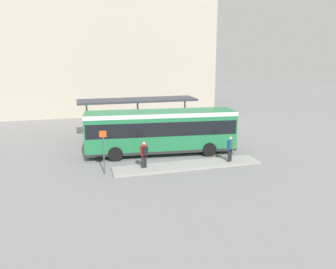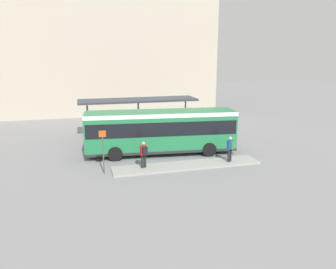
{
  "view_description": "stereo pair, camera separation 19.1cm",
  "coord_description": "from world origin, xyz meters",
  "px_view_note": "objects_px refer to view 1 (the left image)",
  "views": [
    {
      "loc": [
        -5.95,
        -23.16,
        7.33
      ],
      "look_at": [
        0.56,
        0.0,
        1.48
      ],
      "focal_mm": 35.0,
      "sensor_mm": 36.0,
      "label": 1
    },
    {
      "loc": [
        -5.76,
        -23.21,
        7.33
      ],
      "look_at": [
        0.56,
        0.0,
        1.48
      ],
      "focal_mm": 35.0,
      "sensor_mm": 36.0,
      "label": 2
    }
  ],
  "objects_px": {
    "bicycle_yellow": "(229,130)",
    "platform_sign": "(104,150)",
    "pedestrian_waiting": "(231,147)",
    "city_bus": "(161,129)",
    "pedestrian_companion": "(144,153)",
    "potted_planter_far_side": "(95,137)",
    "potted_planter_near_shelter": "(186,130)",
    "bicycle_black": "(223,127)",
    "bicycle_orange": "(225,128)"
  },
  "relations": [
    {
      "from": "bicycle_black",
      "to": "bicycle_yellow",
      "type": "bearing_deg",
      "value": 3.15
    },
    {
      "from": "city_bus",
      "to": "bicycle_black",
      "type": "distance_m",
      "value": 10.26
    },
    {
      "from": "city_bus",
      "to": "bicycle_black",
      "type": "height_order",
      "value": "city_bus"
    },
    {
      "from": "pedestrian_waiting",
      "to": "potted_planter_near_shelter",
      "type": "height_order",
      "value": "pedestrian_waiting"
    },
    {
      "from": "city_bus",
      "to": "potted_planter_near_shelter",
      "type": "height_order",
      "value": "city_bus"
    },
    {
      "from": "bicycle_yellow",
      "to": "potted_planter_far_side",
      "type": "distance_m",
      "value": 12.55
    },
    {
      "from": "pedestrian_companion",
      "to": "bicycle_orange",
      "type": "height_order",
      "value": "pedestrian_companion"
    },
    {
      "from": "potted_planter_near_shelter",
      "to": "platform_sign",
      "type": "distance_m",
      "value": 10.69
    },
    {
      "from": "pedestrian_companion",
      "to": "platform_sign",
      "type": "bearing_deg",
      "value": 80.09
    },
    {
      "from": "bicycle_yellow",
      "to": "potted_planter_near_shelter",
      "type": "relative_size",
      "value": 1.14
    },
    {
      "from": "bicycle_black",
      "to": "potted_planter_far_side",
      "type": "bearing_deg",
      "value": -71.29
    },
    {
      "from": "city_bus",
      "to": "platform_sign",
      "type": "relative_size",
      "value": 4.05
    },
    {
      "from": "bicycle_yellow",
      "to": "bicycle_orange",
      "type": "xyz_separation_m",
      "value": [
        -0.01,
        0.85,
        0.01
      ]
    },
    {
      "from": "potted_planter_near_shelter",
      "to": "bicycle_orange",
      "type": "bearing_deg",
      "value": 16.48
    },
    {
      "from": "bicycle_orange",
      "to": "potted_planter_near_shelter",
      "type": "bearing_deg",
      "value": -78.49
    },
    {
      "from": "pedestrian_waiting",
      "to": "platform_sign",
      "type": "relative_size",
      "value": 0.64
    },
    {
      "from": "city_bus",
      "to": "pedestrian_companion",
      "type": "height_order",
      "value": "city_bus"
    },
    {
      "from": "city_bus",
      "to": "pedestrian_waiting",
      "type": "xyz_separation_m",
      "value": [
        4.05,
        -3.47,
        -0.77
      ]
    },
    {
      "from": "bicycle_yellow",
      "to": "potted_planter_near_shelter",
      "type": "distance_m",
      "value": 4.6
    },
    {
      "from": "bicycle_black",
      "to": "platform_sign",
      "type": "distance_m",
      "value": 15.74
    },
    {
      "from": "platform_sign",
      "to": "pedestrian_waiting",
      "type": "bearing_deg",
      "value": -1.69
    },
    {
      "from": "city_bus",
      "to": "bicycle_orange",
      "type": "height_order",
      "value": "city_bus"
    },
    {
      "from": "bicycle_orange",
      "to": "potted_planter_far_side",
      "type": "relative_size",
      "value": 1.33
    },
    {
      "from": "pedestrian_waiting",
      "to": "bicycle_black",
      "type": "distance_m",
      "value": 10.47
    },
    {
      "from": "potted_planter_far_side",
      "to": "platform_sign",
      "type": "height_order",
      "value": "platform_sign"
    },
    {
      "from": "potted_planter_near_shelter",
      "to": "potted_planter_far_side",
      "type": "xyz_separation_m",
      "value": [
        -7.98,
        -0.06,
        -0.1
      ]
    },
    {
      "from": "platform_sign",
      "to": "city_bus",
      "type": "bearing_deg",
      "value": 35.35
    },
    {
      "from": "bicycle_black",
      "to": "platform_sign",
      "type": "relative_size",
      "value": 0.59
    },
    {
      "from": "pedestrian_waiting",
      "to": "potted_planter_near_shelter",
      "type": "relative_size",
      "value": 1.19
    },
    {
      "from": "bicycle_black",
      "to": "city_bus",
      "type": "bearing_deg",
      "value": -43.78
    },
    {
      "from": "potted_planter_near_shelter",
      "to": "bicycle_black",
      "type": "bearing_deg",
      "value": 24.96
    },
    {
      "from": "potted_planter_near_shelter",
      "to": "platform_sign",
      "type": "height_order",
      "value": "platform_sign"
    },
    {
      "from": "bicycle_yellow",
      "to": "platform_sign",
      "type": "xyz_separation_m",
      "value": [
        -12.41,
        -7.7,
        1.19
      ]
    },
    {
      "from": "bicycle_yellow",
      "to": "platform_sign",
      "type": "relative_size",
      "value": 0.61
    },
    {
      "from": "platform_sign",
      "to": "bicycle_yellow",
      "type": "bearing_deg",
      "value": 31.81
    },
    {
      "from": "pedestrian_companion",
      "to": "platform_sign",
      "type": "height_order",
      "value": "platform_sign"
    },
    {
      "from": "potted_planter_far_side",
      "to": "pedestrian_companion",
      "type": "bearing_deg",
      "value": -69.01
    },
    {
      "from": "platform_sign",
      "to": "potted_planter_near_shelter",
      "type": "bearing_deg",
      "value": 42.53
    },
    {
      "from": "pedestrian_companion",
      "to": "potted_planter_far_side",
      "type": "distance_m",
      "value": 7.59
    },
    {
      "from": "city_bus",
      "to": "bicycle_yellow",
      "type": "bearing_deg",
      "value": 35.7
    },
    {
      "from": "pedestrian_companion",
      "to": "bicycle_black",
      "type": "xyz_separation_m",
      "value": [
        9.98,
        9.33,
        -0.77
      ]
    },
    {
      "from": "pedestrian_waiting",
      "to": "potted_planter_far_side",
      "type": "height_order",
      "value": "pedestrian_waiting"
    },
    {
      "from": "potted_planter_near_shelter",
      "to": "potted_planter_far_side",
      "type": "distance_m",
      "value": 7.98
    },
    {
      "from": "bicycle_orange",
      "to": "potted_planter_far_side",
      "type": "xyz_separation_m",
      "value": [
        -12.52,
        -1.4,
        0.3
      ]
    },
    {
      "from": "city_bus",
      "to": "bicycle_yellow",
      "type": "height_order",
      "value": "city_bus"
    },
    {
      "from": "pedestrian_companion",
      "to": "city_bus",
      "type": "bearing_deg",
      "value": -43.17
    },
    {
      "from": "pedestrian_companion",
      "to": "potted_planter_far_side",
      "type": "xyz_separation_m",
      "value": [
        -2.71,
        7.08,
        -0.45
      ]
    },
    {
      "from": "bicycle_black",
      "to": "potted_planter_far_side",
      "type": "height_order",
      "value": "potted_planter_far_side"
    },
    {
      "from": "potted_planter_near_shelter",
      "to": "pedestrian_waiting",
      "type": "bearing_deg",
      "value": -84.4
    },
    {
      "from": "bicycle_yellow",
      "to": "platform_sign",
      "type": "distance_m",
      "value": 14.65
    }
  ]
}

